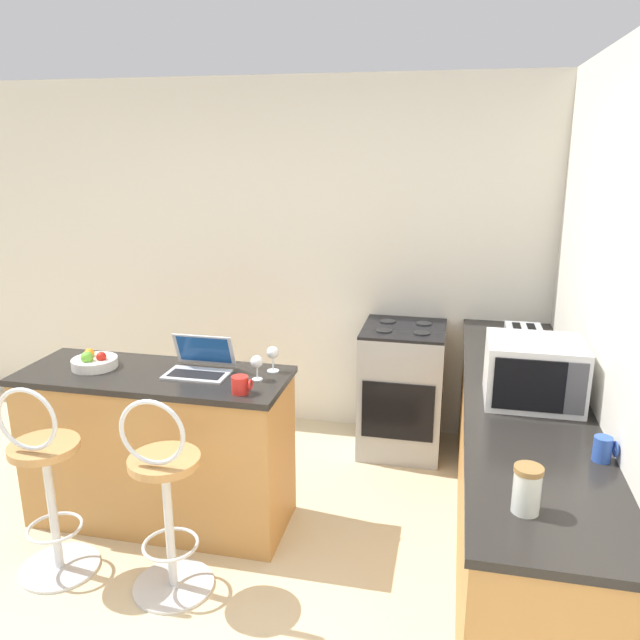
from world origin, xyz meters
TOP-DOWN VIEW (x-y plane):
  - ground_plane at (0.00, 0.00)m, footprint 20.00×20.00m
  - wall_back at (0.00, 2.28)m, footprint 12.00×0.06m
  - breakfast_bar at (-0.38, 0.76)m, footprint 1.51×0.57m
  - counter_right at (1.61, 0.88)m, footprint 0.61×2.78m
  - bar_stool_near at (-0.70, 0.19)m, footprint 0.40×0.40m
  - bar_stool_far at (-0.06, 0.19)m, footprint 0.40×0.40m
  - laptop at (-0.13, 0.82)m, footprint 0.35×0.26m
  - microwave at (1.63, 0.79)m, footprint 0.45×0.39m
  - toaster at (1.64, 1.47)m, footprint 0.23×0.28m
  - stove_range at (0.90, 1.94)m, footprint 0.57×0.59m
  - mug_red at (0.19, 0.59)m, footprint 0.11×0.09m
  - wine_glass_short at (0.26, 0.92)m, footprint 0.07×0.07m
  - storage_jar at (1.51, -0.21)m, footprint 0.10×0.10m
  - fruit_bowl at (-0.74, 0.76)m, footprint 0.25×0.25m
  - mug_blue at (1.84, 0.23)m, footprint 0.09×0.07m
  - wine_glass_tall at (0.22, 0.78)m, footprint 0.07×0.07m

SIDE VIEW (x-z plane):
  - ground_plane at x=0.00m, z-range 0.00..0.00m
  - stove_range at x=0.90m, z-range 0.00..0.92m
  - counter_right at x=1.61m, z-range 0.00..0.91m
  - breakfast_bar at x=-0.38m, z-range 0.00..0.91m
  - bar_stool_near at x=-0.70m, z-range -0.03..1.03m
  - bar_stool_far at x=-0.06m, z-range -0.03..1.03m
  - fruit_bowl at x=-0.74m, z-range 0.89..1.00m
  - mug_red at x=0.19m, z-range 0.91..1.00m
  - mug_blue at x=1.84m, z-range 0.91..1.02m
  - laptop at x=-0.13m, z-range 0.86..1.07m
  - storage_jar at x=1.51m, z-range 0.91..1.08m
  - toaster at x=1.64m, z-range 0.91..1.10m
  - wine_glass_tall at x=0.22m, z-range 0.94..1.08m
  - wine_glass_short at x=0.26m, z-range 0.94..1.09m
  - microwave at x=1.63m, z-range 0.91..1.22m
  - wall_back at x=0.00m, z-range 0.00..2.60m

